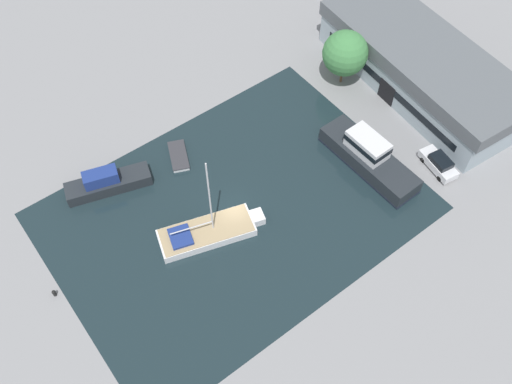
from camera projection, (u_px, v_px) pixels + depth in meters
name	position (u px, v px, depth m)	size (l,w,h in m)	color
ground_plane	(235.00, 211.00, 56.28)	(440.00, 440.00, 0.00)	gray
water_canal	(235.00, 211.00, 56.27)	(25.72, 35.03, 0.01)	#19282D
warehouse_building	(422.00, 66.00, 64.36)	(26.59, 12.00, 5.45)	#99A8B2
quay_tree_near_building	(345.00, 53.00, 63.46)	(5.15, 5.15, 6.82)	brown
parked_car	(439.00, 163.00, 58.67)	(4.69, 2.48, 1.72)	silver
sailboat_moored	(208.00, 232.00, 54.20)	(5.87, 10.55, 10.79)	white
motor_cruiser	(368.00, 156.00, 58.58)	(11.73, 3.64, 3.74)	#23282D
small_dinghy	(179.00, 156.00, 59.97)	(4.35, 3.20, 0.53)	white
cabin_boat	(107.00, 182.00, 57.10)	(4.67, 8.78, 2.69)	#23282D
mooring_bollard	(54.00, 293.00, 50.71)	(0.35, 0.35, 0.75)	black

